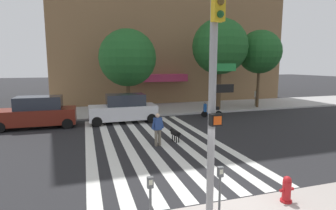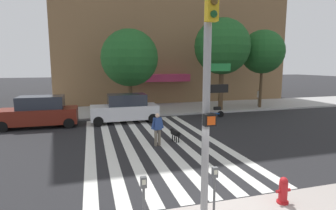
{
  "view_description": "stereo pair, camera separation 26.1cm",
  "coord_description": "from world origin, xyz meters",
  "px_view_note": "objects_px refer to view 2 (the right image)",
  "views": [
    {
      "loc": [
        -3.72,
        -6.4,
        4.01
      ],
      "look_at": [
        0.35,
        6.7,
        1.95
      ],
      "focal_mm": 28.75,
      "sensor_mm": 36.0,
      "label": 1
    },
    {
      "loc": [
        -3.47,
        -6.48,
        4.01
      ],
      "look_at": [
        0.35,
        6.7,
        1.95
      ],
      "focal_mm": 28.75,
      "sensor_mm": 36.0,
      "label": 2
    }
  ],
  "objects_px": {
    "fire_hydrant": "(283,190)",
    "street_tree_further": "(263,52)",
    "parked_car_behind_first": "(125,109)",
    "dog_on_leash": "(175,133)",
    "parking_meter_curbside": "(215,186)",
    "pedestrian_bystander": "(259,96)",
    "traffic_light_pole": "(208,86)",
    "street_tree_nearest": "(130,58)",
    "street_tree_middle": "(222,47)",
    "pedestrian_dog_walker": "(158,127)",
    "parked_car_near_curb": "(39,112)",
    "parked_scooter": "(213,111)",
    "parking_meter_second_along": "(144,197)"
  },
  "relations": [
    {
      "from": "parking_meter_second_along",
      "to": "dog_on_leash",
      "type": "height_order",
      "value": "parking_meter_second_along"
    },
    {
      "from": "street_tree_middle",
      "to": "street_tree_further",
      "type": "height_order",
      "value": "street_tree_middle"
    },
    {
      "from": "parking_meter_curbside",
      "to": "pedestrian_bystander",
      "type": "height_order",
      "value": "pedestrian_bystander"
    },
    {
      "from": "parked_car_behind_first",
      "to": "street_tree_further",
      "type": "height_order",
      "value": "street_tree_further"
    },
    {
      "from": "parked_car_near_curb",
      "to": "street_tree_nearest",
      "type": "height_order",
      "value": "street_tree_nearest"
    },
    {
      "from": "parked_scooter",
      "to": "street_tree_further",
      "type": "height_order",
      "value": "street_tree_further"
    },
    {
      "from": "traffic_light_pole",
      "to": "street_tree_nearest",
      "type": "bearing_deg",
      "value": 88.22
    },
    {
      "from": "pedestrian_bystander",
      "to": "street_tree_nearest",
      "type": "bearing_deg",
      "value": 179.33
    },
    {
      "from": "parking_meter_second_along",
      "to": "street_tree_middle",
      "type": "distance_m",
      "value": 18.64
    },
    {
      "from": "dog_on_leash",
      "to": "parked_car_behind_first",
      "type": "bearing_deg",
      "value": 108.56
    },
    {
      "from": "fire_hydrant",
      "to": "parking_meter_curbside",
      "type": "height_order",
      "value": "parking_meter_curbside"
    },
    {
      "from": "parking_meter_second_along",
      "to": "pedestrian_bystander",
      "type": "height_order",
      "value": "pedestrian_bystander"
    },
    {
      "from": "fire_hydrant",
      "to": "pedestrian_dog_walker",
      "type": "bearing_deg",
      "value": 106.18
    },
    {
      "from": "traffic_light_pole",
      "to": "dog_on_leash",
      "type": "xyz_separation_m",
      "value": [
        1.55,
        7.36,
        -3.08
      ]
    },
    {
      "from": "fire_hydrant",
      "to": "parking_meter_second_along",
      "type": "distance_m",
      "value": 4.05
    },
    {
      "from": "parking_meter_second_along",
      "to": "street_tree_further",
      "type": "distance_m",
      "value": 21.05
    },
    {
      "from": "traffic_light_pole",
      "to": "parked_scooter",
      "type": "xyz_separation_m",
      "value": [
        6.38,
        12.84,
        -3.04
      ]
    },
    {
      "from": "street_tree_nearest",
      "to": "parked_scooter",
      "type": "bearing_deg",
      "value": -29.07
    },
    {
      "from": "parked_car_behind_first",
      "to": "dog_on_leash",
      "type": "xyz_separation_m",
      "value": [
        1.89,
        -5.62,
        -0.51
      ]
    },
    {
      "from": "street_tree_nearest",
      "to": "fire_hydrant",
      "type": "bearing_deg",
      "value": -82.99
    },
    {
      "from": "parked_car_near_curb",
      "to": "pedestrian_bystander",
      "type": "bearing_deg",
      "value": 9.21
    },
    {
      "from": "parking_meter_curbside",
      "to": "street_tree_middle",
      "type": "bearing_deg",
      "value": 62.37
    },
    {
      "from": "pedestrian_dog_walker",
      "to": "dog_on_leash",
      "type": "height_order",
      "value": "pedestrian_dog_walker"
    },
    {
      "from": "parked_car_near_curb",
      "to": "dog_on_leash",
      "type": "xyz_separation_m",
      "value": [
        7.4,
        -5.62,
        -0.53
      ]
    },
    {
      "from": "parked_car_near_curb",
      "to": "street_tree_further",
      "type": "xyz_separation_m",
      "value": [
        18.09,
        2.34,
        4.16
      ]
    },
    {
      "from": "fire_hydrant",
      "to": "street_tree_further",
      "type": "xyz_separation_m",
      "value": [
        9.78,
        15.13,
        4.62
      ]
    },
    {
      "from": "parked_car_near_curb",
      "to": "pedestrian_bystander",
      "type": "height_order",
      "value": "parked_car_near_curb"
    },
    {
      "from": "street_tree_middle",
      "to": "pedestrian_bystander",
      "type": "height_order",
      "value": "street_tree_middle"
    },
    {
      "from": "parking_meter_curbside",
      "to": "pedestrian_bystander",
      "type": "distance_m",
      "value": 20.17
    },
    {
      "from": "street_tree_further",
      "to": "parked_car_behind_first",
      "type": "bearing_deg",
      "value": -169.46
    },
    {
      "from": "parking_meter_second_along",
      "to": "parked_car_near_curb",
      "type": "height_order",
      "value": "parked_car_near_curb"
    },
    {
      "from": "pedestrian_bystander",
      "to": "fire_hydrant",
      "type": "bearing_deg",
      "value": -122.75
    },
    {
      "from": "fire_hydrant",
      "to": "pedestrian_bystander",
      "type": "height_order",
      "value": "pedestrian_bystander"
    },
    {
      "from": "parked_car_near_curb",
      "to": "street_tree_middle",
      "type": "height_order",
      "value": "street_tree_middle"
    },
    {
      "from": "dog_on_leash",
      "to": "pedestrian_bystander",
      "type": "height_order",
      "value": "pedestrian_bystander"
    },
    {
      "from": "dog_on_leash",
      "to": "pedestrian_dog_walker",
      "type": "bearing_deg",
      "value": -157.63
    },
    {
      "from": "street_tree_nearest",
      "to": "street_tree_further",
      "type": "bearing_deg",
      "value": -3.85
    },
    {
      "from": "parking_meter_curbside",
      "to": "parked_car_behind_first",
      "type": "height_order",
      "value": "parked_car_behind_first"
    },
    {
      "from": "street_tree_further",
      "to": "dog_on_leash",
      "type": "bearing_deg",
      "value": -143.34
    },
    {
      "from": "fire_hydrant",
      "to": "parked_car_behind_first",
      "type": "height_order",
      "value": "parked_car_behind_first"
    },
    {
      "from": "street_tree_middle",
      "to": "pedestrian_dog_walker",
      "type": "distance_m",
      "value": 12.19
    },
    {
      "from": "street_tree_nearest",
      "to": "pedestrian_dog_walker",
      "type": "height_order",
      "value": "street_tree_nearest"
    },
    {
      "from": "street_tree_nearest",
      "to": "dog_on_leash",
      "type": "height_order",
      "value": "street_tree_nearest"
    },
    {
      "from": "parking_meter_second_along",
      "to": "street_tree_further",
      "type": "bearing_deg",
      "value": 48.08
    },
    {
      "from": "traffic_light_pole",
      "to": "street_tree_middle",
      "type": "relative_size",
      "value": 0.75
    },
    {
      "from": "street_tree_further",
      "to": "street_tree_middle",
      "type": "bearing_deg",
      "value": -178.25
    },
    {
      "from": "traffic_light_pole",
      "to": "parked_car_behind_first",
      "type": "relative_size",
      "value": 1.25
    },
    {
      "from": "dog_on_leash",
      "to": "pedestrian_bystander",
      "type": "bearing_deg",
      "value": 37.9
    },
    {
      "from": "parked_car_behind_first",
      "to": "street_tree_middle",
      "type": "relative_size",
      "value": 0.6
    },
    {
      "from": "street_tree_nearest",
      "to": "street_tree_further",
      "type": "distance_m",
      "value": 11.78
    }
  ]
}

